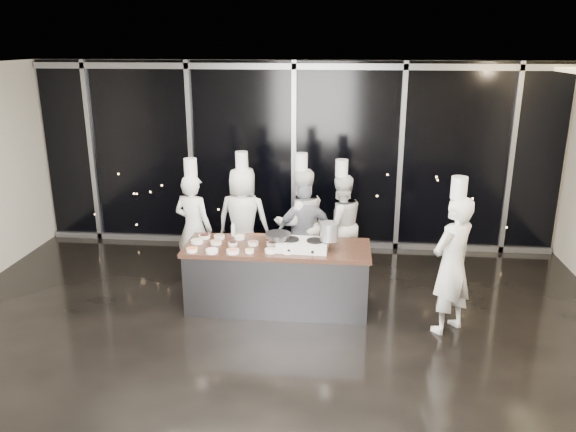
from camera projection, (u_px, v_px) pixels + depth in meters
name	position (u px, v px, depth m)	size (l,w,h in m)	color
ground	(269.00, 340.00, 6.86)	(9.00, 9.00, 0.00)	black
room_shell	(283.00, 160.00, 6.17)	(9.02, 7.02, 3.21)	beige
window_wall	(294.00, 157.00, 9.63)	(8.90, 0.11, 3.20)	black
demo_counter	(277.00, 277.00, 7.57)	(2.46, 0.86, 0.90)	#3D3C42
stove	(303.00, 245.00, 7.30)	(0.68, 0.45, 0.14)	silver
frying_pan	(277.00, 235.00, 7.34)	(0.60, 0.36, 0.06)	slate
stock_pot	(329.00, 231.00, 7.21)	(0.24, 0.24, 0.24)	#AEADB0
prep_bowls	(233.00, 245.00, 7.41)	(1.41, 0.70, 0.05)	white
squeeze_bottle	(233.00, 229.00, 7.80)	(0.06, 0.06, 0.20)	silver
chef_far_left	(194.00, 227.00, 8.35)	(0.70, 0.57, 1.89)	silver
chef_left	(243.00, 219.00, 8.69)	(0.88, 0.63, 1.92)	silver
chef_center	(301.00, 222.00, 8.54)	(1.02, 0.92, 1.93)	silver
guest	(305.00, 232.00, 8.42)	(0.95, 0.63, 1.51)	#121B32
chef_right	(340.00, 224.00, 8.64)	(0.95, 0.87, 1.81)	silver
chef_side	(452.00, 264.00, 6.86)	(0.76, 0.74, 1.99)	silver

